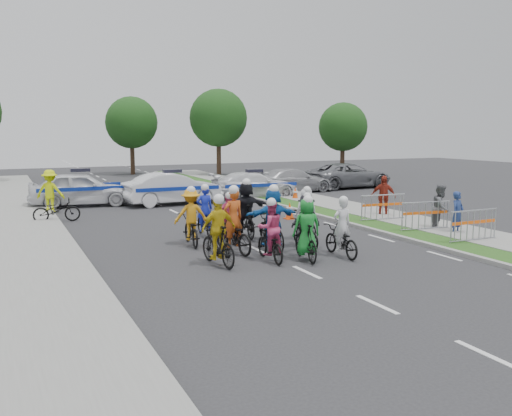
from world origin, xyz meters
name	(u,v)px	position (x,y,z in m)	size (l,w,h in m)	color
ground	(307,272)	(0.00, 0.00, 0.00)	(90.00, 90.00, 0.00)	#28282B
curb_right	(359,227)	(5.10, 5.00, 0.06)	(0.20, 60.00, 0.12)	gray
grass_strip	(375,225)	(5.80, 5.00, 0.06)	(1.20, 60.00, 0.11)	#1D4917
sidewalk_right	(412,222)	(7.60, 5.00, 0.07)	(2.40, 60.00, 0.13)	gray
sidewalk_left	(27,254)	(-6.50, 5.00, 0.07)	(3.00, 60.00, 0.13)	gray
rider_0	(341,236)	(1.83, 1.23, 0.59)	(0.68, 1.78, 1.79)	black
rider_1	(306,235)	(0.66, 1.22, 0.73)	(0.86, 1.83, 1.86)	black
rider_2	(270,237)	(-0.29, 1.58, 0.67)	(0.79, 1.80, 1.80)	black
rider_3	(218,238)	(-1.81, 1.68, 0.76)	(1.03, 1.93, 1.97)	black
rider_4	(306,226)	(1.52, 2.77, 0.68)	(0.99, 1.74, 1.74)	black
rider_5	(272,223)	(0.39, 2.82, 0.85)	(1.66, 1.98, 2.04)	black
rider_6	(233,231)	(-0.84, 3.00, 0.67)	(0.98, 2.09, 2.05)	black
rider_7	(306,219)	(2.13, 3.85, 0.71)	(0.80, 1.77, 1.82)	black
rider_8	(269,222)	(0.81, 3.90, 0.68)	(0.80, 1.83, 1.82)	black
rider_9	(228,223)	(-0.42, 4.39, 0.66)	(0.87, 1.64, 1.69)	black
rider_10	(191,222)	(-1.63, 4.59, 0.74)	(1.12, 1.94, 1.91)	black
rider_11	(246,213)	(0.50, 5.11, 0.85)	(1.66, 1.98, 2.04)	black
rider_12	(204,219)	(-0.72, 5.89, 0.61)	(0.73, 1.83, 1.83)	black
police_car_0	(81,189)	(-3.51, 15.80, 0.83)	(1.95, 4.85, 1.65)	silver
police_car_1	(173,189)	(0.66, 14.48, 0.78)	(1.66, 4.76, 1.57)	silver
police_car_2	(254,185)	(5.46, 15.34, 0.69)	(1.94, 4.78, 1.39)	silver
civilian_sedan	(294,180)	(8.74, 16.94, 0.69)	(1.93, 4.75, 1.38)	#A3A3A7
civilian_suv	(349,175)	(13.06, 17.67, 0.77)	(2.57, 5.57, 1.55)	slate
spectator_0	(457,213)	(7.40, 2.42, 0.77)	(0.56, 0.37, 1.54)	navy
spectator_1	(441,208)	(7.50, 3.35, 0.85)	(0.82, 0.64, 1.69)	#57585C
spectator_2	(383,196)	(7.55, 6.84, 0.88)	(1.03, 0.43, 1.76)	maroon
marshal_hiviz	(50,191)	(-5.05, 14.11, 0.95)	(1.23, 0.71, 1.90)	#CEE30B
barrier_0	(473,227)	(6.70, 0.98, 0.56)	(2.00, 0.50, 1.12)	#A5A8AD
barrier_1	(425,217)	(6.70, 3.26, 0.56)	(2.00, 0.50, 1.12)	#A5A8AD
barrier_2	(383,208)	(6.70, 5.73, 0.56)	(2.00, 0.50, 1.12)	#A5A8AD
cone_0	(290,211)	(3.75, 8.04, 0.34)	(0.40, 0.40, 0.70)	#F24C0C
cone_1	(295,194)	(6.90, 13.37, 0.34)	(0.40, 0.40, 0.70)	#F24C0C
parked_bike	(57,210)	(-5.07, 11.23, 0.47)	(0.63, 1.81, 0.95)	black
tree_1	(218,118)	(9.00, 30.00, 4.54)	(4.55, 4.55, 6.82)	#382619
tree_2	(343,127)	(18.00, 26.00, 3.83)	(3.85, 3.85, 5.77)	#382619
tree_4	(131,123)	(3.00, 34.00, 4.19)	(4.20, 4.20, 6.30)	#382619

